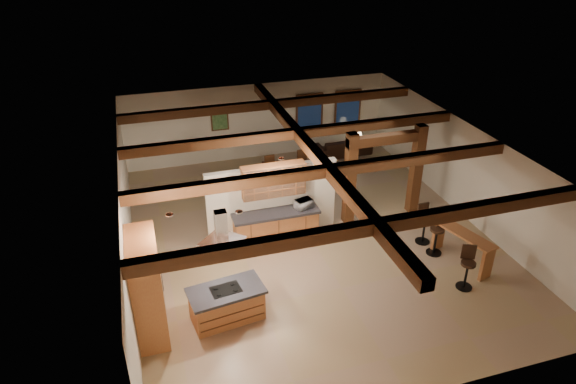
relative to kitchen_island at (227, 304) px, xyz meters
name	(u,v)px	position (x,y,z in m)	size (l,w,h in m)	color
ground	(310,236)	(2.98, 2.72, -0.43)	(12.00, 12.00, 0.00)	tan
room_walls	(311,183)	(2.98, 2.72, 1.35)	(12.00, 12.00, 12.00)	silver
ceiling_beams	(312,150)	(2.98, 2.72, 2.33)	(10.00, 12.00, 0.28)	#432610
timber_posts	(385,165)	(5.48, 3.22, 1.34)	(2.50, 0.30, 2.90)	#432610
partition_wall	(272,201)	(1.98, 3.22, 0.67)	(3.80, 0.18, 2.20)	silver
pantry_cabinet	(147,288)	(-1.68, 0.12, 0.77)	(0.67, 1.60, 2.40)	#AB7037
back_counter	(276,226)	(1.98, 2.83, 0.05)	(2.50, 0.66, 0.94)	#AB7037
upper_display_cabinet	(273,180)	(1.98, 3.03, 1.42)	(1.80, 0.36, 0.95)	#AB7037
range_hood	(223,256)	(0.00, 0.00, 1.35)	(1.10, 1.10, 1.40)	silver
back_windows	(329,113)	(5.78, 8.66, 1.07)	(2.70, 0.07, 1.70)	#432610
framed_art	(220,119)	(1.48, 8.66, 1.27)	(0.65, 0.05, 0.85)	#432610
recessed_cans	(234,193)	(0.45, 0.79, 2.44)	(3.16, 2.46, 0.03)	silver
kitchen_island	(227,304)	(0.00, 0.00, 0.00)	(1.82, 1.14, 0.85)	#AB7037
dining_table	(291,176)	(3.43, 6.05, -0.09)	(1.94, 1.08, 0.68)	#3B170E
sofa	(343,146)	(6.15, 7.95, -0.10)	(2.23, 0.87, 0.65)	black
microwave	(304,204)	(2.81, 2.83, 0.64)	(0.48, 0.33, 0.27)	#B3B3B8
bar_counter	(463,243)	(6.44, 0.32, 0.22)	(0.93, 1.88, 0.96)	#AB7037
side_table	(357,146)	(6.74, 7.87, -0.14)	(0.47, 0.47, 0.59)	#432610
table_lamp	(358,133)	(6.74, 7.87, 0.41)	(0.30, 0.30, 0.36)	black
bar_stool_a	(467,267)	(5.97, -0.60, 0.17)	(0.44, 0.45, 1.18)	black
bar_stool_b	(436,233)	(6.03, 0.95, 0.20)	(0.46, 0.47, 1.24)	black
bar_stool_c	(424,223)	(6.00, 1.54, 0.18)	(0.42, 0.42, 1.19)	black
dining_chairs	(291,171)	(3.43, 6.05, 0.11)	(1.78, 1.78, 1.06)	#432610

